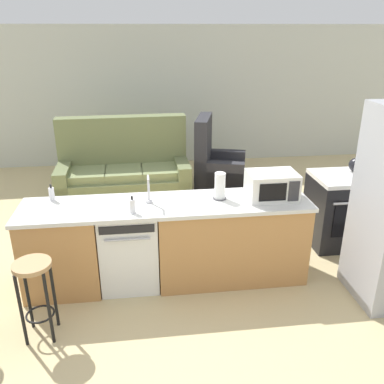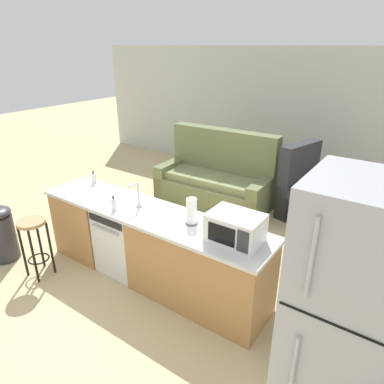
% 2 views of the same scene
% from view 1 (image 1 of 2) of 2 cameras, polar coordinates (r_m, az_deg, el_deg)
% --- Properties ---
extents(ground_plane, '(24.00, 24.00, 0.00)m').
position_cam_1_polar(ground_plane, '(4.54, -5.23, -12.13)').
color(ground_plane, tan).
extents(wall_back, '(10.00, 0.06, 2.60)m').
position_cam_1_polar(wall_back, '(8.06, -4.66, 13.18)').
color(wall_back, beige).
rests_on(wall_back, ground_plane).
extents(kitchen_counter, '(2.94, 0.66, 0.90)m').
position_cam_1_polar(kitchen_counter, '(4.33, -2.24, -7.36)').
color(kitchen_counter, '#B77F47').
rests_on(kitchen_counter, ground_plane).
extents(dishwasher, '(0.58, 0.61, 0.84)m').
position_cam_1_polar(dishwasher, '(4.32, -8.77, -7.67)').
color(dishwasher, white).
rests_on(dishwasher, ground_plane).
extents(stove_range, '(0.76, 0.68, 0.90)m').
position_cam_1_polar(stove_range, '(5.36, 20.28, -2.34)').
color(stove_range, black).
rests_on(stove_range, ground_plane).
extents(microwave, '(0.50, 0.37, 0.28)m').
position_cam_1_polar(microwave, '(4.25, 11.13, 0.90)').
color(microwave, white).
rests_on(microwave, kitchen_counter).
extents(sink_faucet, '(0.07, 0.18, 0.30)m').
position_cam_1_polar(sink_faucet, '(4.07, -6.10, 0.12)').
color(sink_faucet, silver).
rests_on(sink_faucet, kitchen_counter).
extents(paper_towel_roll, '(0.14, 0.14, 0.28)m').
position_cam_1_polar(paper_towel_roll, '(4.16, 3.94, 0.80)').
color(paper_towel_roll, '#4C4C51').
rests_on(paper_towel_roll, kitchen_counter).
extents(soap_bottle, '(0.06, 0.06, 0.18)m').
position_cam_1_polar(soap_bottle, '(3.90, -8.36, -1.98)').
color(soap_bottle, silver).
rests_on(soap_bottle, kitchen_counter).
extents(dish_soap_bottle, '(0.06, 0.06, 0.18)m').
position_cam_1_polar(dish_soap_bottle, '(4.37, -19.09, -0.27)').
color(dish_soap_bottle, silver).
rests_on(dish_soap_bottle, kitchen_counter).
extents(kettle, '(0.21, 0.17, 0.19)m').
position_cam_1_polar(kettle, '(5.37, 22.02, 3.55)').
color(kettle, black).
rests_on(kettle, stove_range).
extents(bar_stool, '(0.32, 0.32, 0.74)m').
position_cam_1_polar(bar_stool, '(3.76, -21.18, -11.94)').
color(bar_stool, tan).
rests_on(bar_stool, ground_plane).
extents(couch, '(2.02, 0.95, 1.27)m').
position_cam_1_polar(couch, '(6.50, -9.48, 2.48)').
color(couch, '#667047').
rests_on(couch, ground_plane).
extents(armchair, '(0.99, 1.03, 1.20)m').
position_cam_1_polar(armchair, '(6.90, 3.23, 3.52)').
color(armchair, '#2D2D33').
rests_on(armchair, ground_plane).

